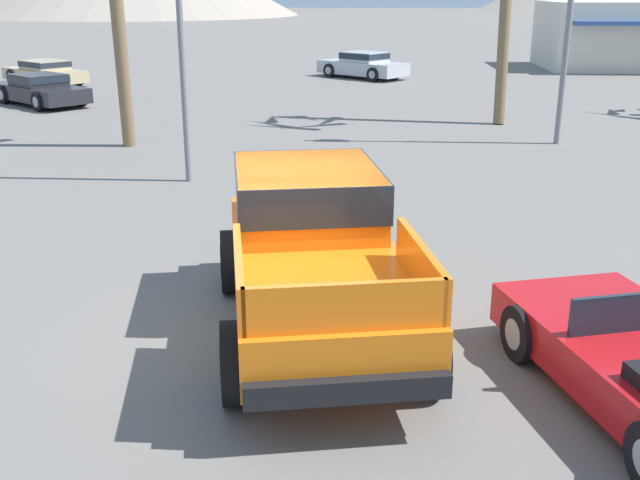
{
  "coord_description": "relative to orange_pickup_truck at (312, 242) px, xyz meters",
  "views": [
    {
      "loc": [
        1.01,
        -9.02,
        4.17
      ],
      "look_at": [
        0.48,
        0.62,
        0.91
      ],
      "focal_mm": 42.0,
      "sensor_mm": 36.0,
      "label": 1
    }
  ],
  "objects": [
    {
      "name": "parked_car_dark",
      "position": [
        -11.36,
        18.57,
        -0.52
      ],
      "size": [
        4.41,
        4.08,
        1.13
      ],
      "rotation": [
        0.0,
        0.0,
        4.02
      ],
      "color": "#232328",
      "rests_on": "ground_plane"
    },
    {
      "name": "traffic_light_main",
      "position": [
        4.88,
        12.19,
        2.66
      ],
      "size": [
        3.2,
        0.38,
        5.42
      ],
      "rotation": [
        0.0,
        0.0,
        3.14
      ],
      "color": "slate",
      "rests_on": "ground_plane"
    },
    {
      "name": "parked_car_silver",
      "position": [
        0.64,
        28.03,
        -0.47
      ],
      "size": [
        4.54,
        4.2,
        1.24
      ],
      "rotation": [
        0.0,
        0.0,
        0.88
      ],
      "color": "#B7BABF",
      "rests_on": "ground_plane"
    },
    {
      "name": "ground_plane",
      "position": [
        -0.41,
        0.02,
        -1.1
      ],
      "size": [
        320.0,
        320.0,
        0.0
      ],
      "primitive_type": "plane",
      "color": "slate"
    },
    {
      "name": "orange_pickup_truck",
      "position": [
        0.0,
        0.0,
        0.0
      ],
      "size": [
        3.03,
        5.51,
        1.93
      ],
      "rotation": [
        0.0,
        0.0,
        0.18
      ],
      "color": "orange",
      "rests_on": "ground_plane"
    },
    {
      "name": "parked_car_tan",
      "position": [
        -13.69,
        24.61,
        -0.54
      ],
      "size": [
        4.59,
        4.07,
        1.08
      ],
      "rotation": [
        0.0,
        0.0,
        0.92
      ],
      "color": "tan",
      "rests_on": "ground_plane"
    }
  ]
}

